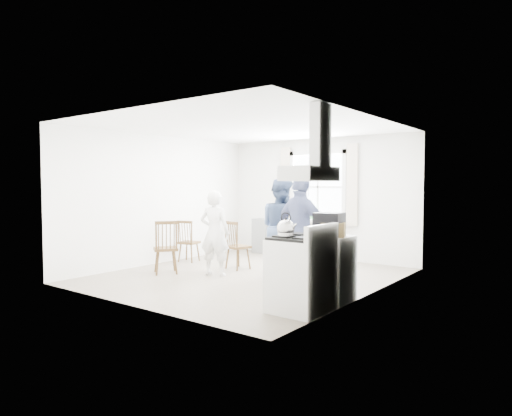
{
  "coord_description": "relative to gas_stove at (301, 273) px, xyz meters",
  "views": [
    {
      "loc": [
        4.89,
        -6.27,
        1.61
      ],
      "look_at": [
        0.02,
        0.2,
        1.19
      ],
      "focal_mm": 32.0,
      "sensor_mm": 36.0,
      "label": 1
    }
  ],
  "objects": [
    {
      "name": "room_shell",
      "position": [
        -1.91,
        1.35,
        0.82
      ],
      "size": [
        4.62,
        5.12,
        2.64
      ],
      "color": "gray",
      "rests_on": "ground"
    },
    {
      "name": "window_assembly",
      "position": [
        -1.91,
        3.8,
        0.98
      ],
      "size": [
        1.88,
        0.24,
        1.7
      ],
      "color": "white",
      "rests_on": "room_shell"
    },
    {
      "name": "range_hood",
      "position": [
        0.16,
        -0.0,
        1.42
      ],
      "size": [
        0.45,
        0.76,
        0.94
      ],
      "color": "silver",
      "rests_on": "room_shell"
    },
    {
      "name": "shelf_unit",
      "position": [
        -3.31,
        3.68,
        -0.08
      ],
      "size": [
        0.4,
        0.3,
        0.8
      ],
      "primitive_type": "cube",
      "color": "slate",
      "rests_on": "ground"
    },
    {
      "name": "gas_stove",
      "position": [
        0.0,
        0.0,
        0.0
      ],
      "size": [
        0.68,
        0.76,
        1.12
      ],
      "color": "white",
      "rests_on": "ground"
    },
    {
      "name": "kettle",
      "position": [
        -0.13,
        -0.17,
        0.57
      ],
      "size": [
        0.22,
        0.22,
        0.32
      ],
      "color": "silver",
      "rests_on": "gas_stove"
    },
    {
      "name": "low_cabinet",
      "position": [
        0.07,
        0.7,
        -0.03
      ],
      "size": [
        0.5,
        0.55,
        0.9
      ],
      "primitive_type": "cube",
      "color": "silver",
      "rests_on": "ground"
    },
    {
      "name": "stereo_stack",
      "position": [
        0.06,
        0.63,
        0.58
      ],
      "size": [
        0.4,
        0.36,
        0.32
      ],
      "color": "black",
      "rests_on": "low_cabinet"
    },
    {
      "name": "cardboard_box",
      "position": [
        0.14,
        0.59,
        0.51
      ],
      "size": [
        0.35,
        0.3,
        0.19
      ],
      "primitive_type": "cube",
      "rotation": [
        0.0,
        0.0,
        0.32
      ],
      "color": "olive",
      "rests_on": "low_cabinet"
    },
    {
      "name": "windsor_chair_a",
      "position": [
        -3.79,
        1.69,
        0.05
      ],
      "size": [
        0.44,
        0.44,
        0.87
      ],
      "color": "#432D15",
      "rests_on": "ground"
    },
    {
      "name": "windsor_chair_b",
      "position": [
        -2.49,
        1.66,
        0.08
      ],
      "size": [
        0.46,
        0.45,
        0.92
      ],
      "color": "#432D15",
      "rests_on": "ground"
    },
    {
      "name": "windsor_chair_c",
      "position": [
        -3.16,
        0.57,
        0.11
      ],
      "size": [
        0.56,
        0.56,
        0.97
      ],
      "color": "#432D15",
      "rests_on": "ground"
    },
    {
      "name": "person_left",
      "position": [
        -2.41,
        1.03,
        0.27
      ],
      "size": [
        0.69,
        0.69,
        1.51
      ],
      "primitive_type": "imported",
      "rotation": [
        0.0,
        0.0,
        3.45
      ],
      "color": "white",
      "rests_on": "ground"
    },
    {
      "name": "person_mid",
      "position": [
        -1.46,
        1.73,
        0.37
      ],
      "size": [
        1.04,
        1.04,
        1.72
      ],
      "primitive_type": "imported",
      "rotation": [
        0.0,
        0.0,
        2.85
      ],
      "color": "#3F5275",
      "rests_on": "ground"
    },
    {
      "name": "person_right",
      "position": [
        -0.82,
        1.34,
        0.39
      ],
      "size": [
        1.19,
        1.19,
        1.75
      ],
      "primitive_type": "imported",
      "rotation": [
        0.0,
        0.0,
        2.97
      ],
      "color": "navy",
      "rests_on": "ground"
    },
    {
      "name": "potted_plant",
      "position": [
        -1.98,
        3.71,
        0.52
      ],
      "size": [
        0.22,
        0.22,
        0.32
      ],
      "primitive_type": "imported",
      "rotation": [
        0.0,
        0.0,
        -0.35
      ],
      "color": "#316E39",
      "rests_on": "window_assembly"
    }
  ]
}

